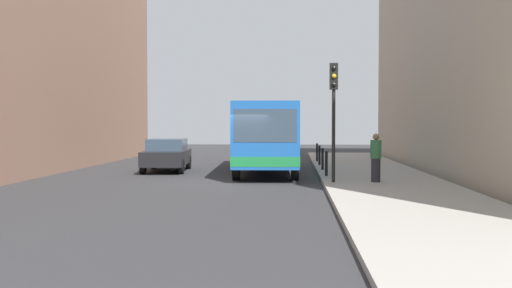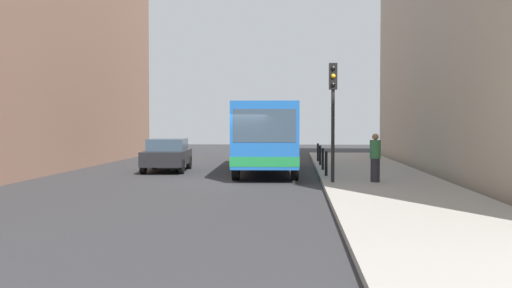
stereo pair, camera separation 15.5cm
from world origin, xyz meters
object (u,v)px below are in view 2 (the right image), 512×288
at_px(car_behind_bus, 266,146).
at_px(bollard_near, 326,164).
at_px(bollard_far, 320,155).
at_px(car_beside_bus, 167,154).
at_px(bus, 267,133).
at_px(bollard_mid, 323,159).
at_px(bollard_farthest, 318,152).
at_px(traffic_light, 333,99).
at_px(pedestrian_near_signal, 375,158).

bearing_deg(car_behind_bus, bollard_near, 104.10).
bearing_deg(bollard_far, car_beside_bus, -160.55).
height_order(bollard_near, bollard_far, same).
xyz_separation_m(bus, bollard_near, (2.49, -3.69, -1.10)).
distance_m(car_beside_bus, car_behind_bus, 10.73).
relative_size(car_beside_bus, bollard_mid, 4.75).
xyz_separation_m(bollard_near, bollard_far, (0.00, 6.20, 0.00)).
height_order(bus, bollard_far, bus).
bearing_deg(bollard_far, car_behind_bus, 111.98).
height_order(bus, bollard_near, bus).
height_order(bollard_near, bollard_farthest, same).
distance_m(car_beside_bus, bollard_mid, 7.03).
bearing_deg(bollard_farthest, traffic_light, -89.52).
height_order(car_behind_bus, bollard_farthest, car_behind_bus).
relative_size(bollard_near, pedestrian_near_signal, 0.56).
distance_m(car_behind_bus, pedestrian_near_signal, 16.76).
bearing_deg(bollard_near, bollard_farthest, 90.00).
xyz_separation_m(car_behind_bus, bollard_farthest, (3.02, -4.39, -0.16)).
height_order(bus, bollard_mid, bus).
distance_m(car_behind_bus, bollard_mid, 11.01).
distance_m(bus, bollard_near, 4.58).
bearing_deg(bus, car_beside_bus, -2.49).
height_order(bollard_mid, bollard_farthest, same).
xyz_separation_m(bollard_near, pedestrian_near_signal, (1.57, -2.43, 0.36)).
relative_size(bus, bollard_near, 11.69).
distance_m(bollard_near, bollard_farthest, 9.30).
distance_m(bus, car_behind_bus, 10.06).
distance_m(car_behind_bus, bollard_near, 14.02).
bearing_deg(car_beside_bus, car_behind_bus, -115.51).
distance_m(bus, bollard_farthest, 6.24).
bearing_deg(bollard_farthest, car_behind_bus, 124.55).
relative_size(car_behind_bus, bollard_farthest, 4.68).
distance_m(bollard_mid, bollard_far, 3.10).
relative_size(bus, bollard_farthest, 11.69).
bearing_deg(car_beside_bus, pedestrian_near_signal, 140.59).
bearing_deg(bollard_near, pedestrian_near_signal, -57.06).
height_order(traffic_light, bollard_farthest, traffic_light).
bearing_deg(bus, bollard_far, -136.74).
bearing_deg(bollard_farthest, pedestrian_near_signal, -82.35).
height_order(car_beside_bus, bollard_farthest, car_beside_bus).
height_order(bollard_far, bollard_farthest, same).
height_order(traffic_light, bollard_mid, traffic_light).
bearing_deg(bollard_near, bollard_mid, 90.00).
height_order(bollard_far, pedestrian_near_signal, pedestrian_near_signal).
bearing_deg(traffic_light, car_beside_bus, 138.28).
xyz_separation_m(traffic_light, bollard_mid, (-0.10, 5.70, -2.38)).
xyz_separation_m(bus, bollard_farthest, (2.49, 5.61, -1.10)).
relative_size(car_beside_bus, bollard_far, 4.75).
relative_size(car_behind_bus, bollard_mid, 4.68).
xyz_separation_m(car_beside_bus, car_behind_bus, (3.98, 9.96, 0.00)).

